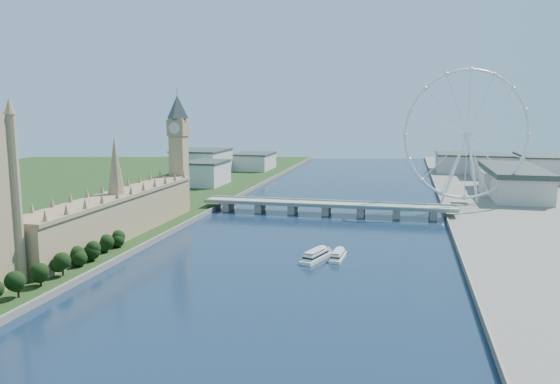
% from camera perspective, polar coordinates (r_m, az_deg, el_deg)
% --- Properties ---
extents(ground, '(2000.00, 2000.00, 0.00)m').
position_cam_1_polar(ground, '(201.51, -7.92, -18.51)').
color(ground, '#192F46').
rests_on(ground, ground).
extents(tree_row, '(8.55, 184.55, 19.37)m').
position_cam_1_polar(tree_row, '(298.98, -24.66, -8.30)').
color(tree_row, black).
rests_on(tree_row, ground).
extents(parliament_range, '(24.00, 200.00, 70.00)m').
position_cam_1_polar(parliament_range, '(395.34, -16.62, -2.32)').
color(parliament_range, tan).
rests_on(parliament_range, ground).
extents(big_ben, '(20.02, 20.02, 110.00)m').
position_cam_1_polar(big_ben, '(485.75, -10.58, 5.62)').
color(big_ben, tan).
rests_on(big_ben, ground).
extents(westminster_bridge, '(220.00, 22.00, 9.50)m').
position_cam_1_polar(westminster_bridge, '(479.11, 4.90, -1.53)').
color(westminster_bridge, gray).
rests_on(westminster_bridge, ground).
extents(london_eye, '(113.60, 39.12, 124.30)m').
position_cam_1_polar(london_eye, '(525.37, 18.99, 5.63)').
color(london_eye, silver).
rests_on(london_eye, ground).
extents(county_hall, '(54.00, 144.00, 35.00)m').
position_cam_1_polar(county_hall, '(613.80, 23.08, -0.56)').
color(county_hall, beige).
rests_on(county_hall, ground).
extents(city_skyline, '(505.00, 280.00, 32.00)m').
position_cam_1_polar(city_skyline, '(731.29, 10.84, 2.73)').
color(city_skyline, beige).
rests_on(city_skyline, ground).
extents(tour_boat_near, '(17.34, 32.66, 7.02)m').
position_cam_1_polar(tour_boat_near, '(336.56, 3.76, -7.12)').
color(tour_boat_near, silver).
rests_on(tour_boat_near, ground).
extents(tour_boat_far, '(8.52, 27.18, 5.89)m').
position_cam_1_polar(tour_boat_far, '(340.40, 6.07, -6.97)').
color(tour_boat_far, silver).
rests_on(tour_boat_far, ground).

